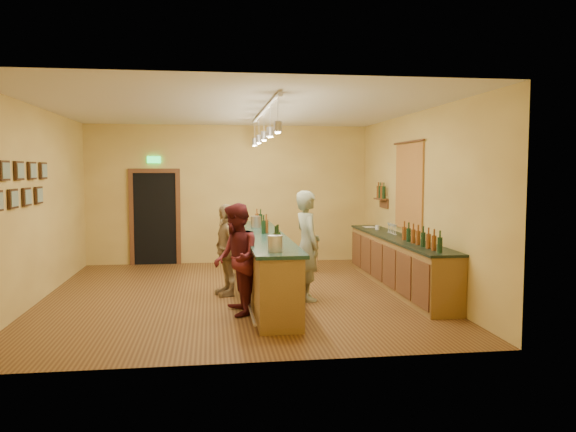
{
  "coord_description": "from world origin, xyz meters",
  "views": [
    {
      "loc": [
        -0.43,
        -9.64,
        2.15
      ],
      "look_at": [
        0.93,
        0.2,
        1.35
      ],
      "focal_mm": 35.0,
      "sensor_mm": 36.0,
      "label": 1
    }
  ],
  "objects": [
    {
      "name": "ceiling",
      "position": [
        0.0,
        0.0,
        3.2
      ],
      "size": [
        6.5,
        7.0,
        0.02
      ],
      "primitive_type": "cube",
      "color": "silver",
      "rests_on": "wall_back"
    },
    {
      "name": "bartender",
      "position": [
        1.15,
        -0.53,
        0.91
      ],
      "size": [
        0.54,
        0.73,
        1.82
      ],
      "primitive_type": "imported",
      "rotation": [
        0.0,
        0.0,
        1.74
      ],
      "color": "gray",
      "rests_on": "floor"
    },
    {
      "name": "bottle_shelf",
      "position": [
        3.17,
        1.9,
        1.67
      ],
      "size": [
        0.17,
        0.55,
        0.54
      ],
      "color": "#543419",
      "rests_on": "wall_right"
    },
    {
      "name": "wall_back",
      "position": [
        0.0,
        3.5,
        1.6
      ],
      "size": [
        6.5,
        0.02,
        3.2
      ],
      "primitive_type": "cube",
      "color": "#B48E43",
      "rests_on": "floor"
    },
    {
      "name": "wall_front",
      "position": [
        0.0,
        -3.5,
        1.6
      ],
      "size": [
        6.5,
        0.02,
        3.2
      ],
      "primitive_type": "cube",
      "color": "#B48E43",
      "rests_on": "floor"
    },
    {
      "name": "wall_left",
      "position": [
        -3.25,
        0.0,
        1.6
      ],
      "size": [
        0.02,
        7.0,
        3.2
      ],
      "primitive_type": "cube",
      "color": "#B48E43",
      "rests_on": "floor"
    },
    {
      "name": "doorway",
      "position": [
        -1.7,
        3.47,
        1.13
      ],
      "size": [
        1.15,
        0.09,
        2.48
      ],
      "color": "black",
      "rests_on": "wall_back"
    },
    {
      "name": "customer_a",
      "position": [
        -0.06,
        -1.36,
        0.84
      ],
      "size": [
        0.7,
        0.86,
        1.67
      ],
      "primitive_type": "imported",
      "rotation": [
        0.0,
        0.0,
        -1.48
      ],
      "color": "#59191E",
      "rests_on": "floor"
    },
    {
      "name": "wall_right",
      "position": [
        3.25,
        0.0,
        1.6
      ],
      "size": [
        0.02,
        7.0,
        3.2
      ],
      "primitive_type": "cube",
      "color": "#B48E43",
      "rests_on": "floor"
    },
    {
      "name": "pendant_track",
      "position": [
        0.49,
        -0.0,
        2.98
      ],
      "size": [
        0.11,
        4.6,
        0.5
      ],
      "color": "silver",
      "rests_on": "ceiling"
    },
    {
      "name": "bar_stool",
      "position": [
        1.65,
        1.93,
        0.63
      ],
      "size": [
        0.37,
        0.37,
        0.77
      ],
      "rotation": [
        0.0,
        0.0,
        -0.2
      ],
      "color": "#996D45",
      "rests_on": "floor"
    },
    {
      "name": "floor",
      "position": [
        0.0,
        0.0,
        0.0
      ],
      "size": [
        7.0,
        7.0,
        0.0
      ],
      "primitive_type": "plane",
      "color": "#4F2B16",
      "rests_on": "ground"
    },
    {
      "name": "customer_b",
      "position": [
        -0.17,
        0.01,
        0.79
      ],
      "size": [
        0.64,
        1.0,
        1.58
      ],
      "primitive_type": "imported",
      "rotation": [
        0.0,
        0.0,
        -1.27
      ],
      "color": "#997A51",
      "rests_on": "floor"
    },
    {
      "name": "tasting_bar",
      "position": [
        0.48,
        -0.0,
        0.61
      ],
      "size": [
        0.73,
        5.1,
        1.38
      ],
      "color": "brown",
      "rests_on": "floor"
    },
    {
      "name": "tapestry",
      "position": [
        3.23,
        0.4,
        1.85
      ],
      "size": [
        0.03,
        1.4,
        1.6
      ],
      "primitive_type": "cube",
      "color": "maroon",
      "rests_on": "wall_right"
    },
    {
      "name": "picture_grid",
      "position": [
        -3.21,
        -0.75,
        1.95
      ],
      "size": [
        0.06,
        2.2,
        0.7
      ],
      "primitive_type": null,
      "color": "#382111",
      "rests_on": "wall_left"
    },
    {
      "name": "back_counter",
      "position": [
        2.97,
        0.18,
        0.49
      ],
      "size": [
        0.6,
        4.55,
        1.27
      ],
      "color": "brown",
      "rests_on": "floor"
    }
  ]
}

